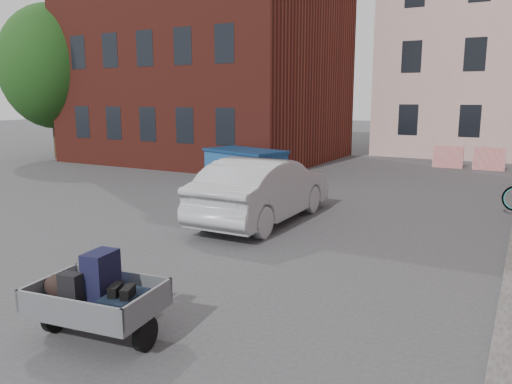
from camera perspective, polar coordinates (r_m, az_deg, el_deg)
The scene contains 8 objects.
ground at distance 11.05m, azimuth -3.63°, elevation -5.80°, with size 120.00×120.00×0.00m, color #38383A.
building_brick at distance 26.68m, azimuth -5.29°, elevation 19.00°, with size 12.00×10.00×14.00m, color #591E16.
far_building at distance 40.22m, azimuth -11.18°, elevation 11.75°, with size 6.00×6.00×8.00m, color maroon.
tree at distance 28.22m, azimuth -22.30°, elevation 14.08°, with size 5.28×5.28×8.30m.
barriers at distance 24.12m, azimuth 25.08°, elevation 3.44°, with size 4.70×0.18×1.00m.
trailer at distance 6.91m, azimuth -17.82°, elevation -11.29°, with size 1.73×1.89×1.20m.
dumpster at distance 18.39m, azimuth -1.25°, elevation 2.92°, with size 3.37×2.40×1.28m.
silver_car at distance 12.79m, azimuth 0.85°, elevation 0.29°, with size 1.74×4.99×1.64m, color #A3A4AA.
Camera 1 is at (5.70, -8.93, 3.14)m, focal length 35.00 mm.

